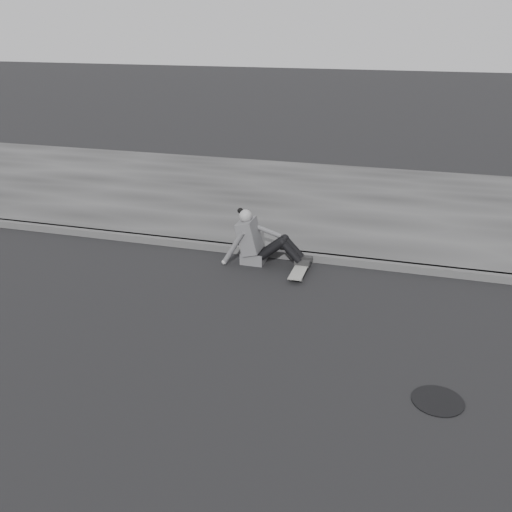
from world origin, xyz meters
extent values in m
plane|color=black|center=(0.00, 0.00, 0.00)|extent=(80.00, 80.00, 0.00)
cube|color=#444444|center=(0.00, 2.58, 0.06)|extent=(24.00, 0.16, 0.12)
cube|color=#353535|center=(0.00, 5.60, 0.06)|extent=(24.00, 6.00, 0.12)
cylinder|color=black|center=(1.74, -0.64, 0.01)|extent=(0.52, 0.52, 0.01)
cylinder|color=#A2A29D|center=(-0.33, 1.75, 0.03)|extent=(0.03, 0.05, 0.05)
cylinder|color=#A2A29D|center=(-0.18, 1.75, 0.03)|extent=(0.03, 0.05, 0.05)
cylinder|color=#A2A29D|center=(-0.33, 2.27, 0.03)|extent=(0.03, 0.05, 0.05)
cylinder|color=#A2A29D|center=(-0.18, 2.27, 0.03)|extent=(0.03, 0.05, 0.05)
cube|color=#2A2A2C|center=(-0.26, 1.75, 0.06)|extent=(0.16, 0.04, 0.03)
cube|color=#2A2A2C|center=(-0.26, 2.27, 0.06)|extent=(0.16, 0.04, 0.03)
cube|color=gray|center=(-0.26, 2.01, 0.08)|extent=(0.20, 0.78, 0.02)
cube|color=#4F4F51|center=(-1.06, 2.26, 0.09)|extent=(0.36, 0.34, 0.18)
cube|color=#4F4F51|center=(-1.13, 2.26, 0.43)|extent=(0.37, 0.40, 0.57)
cube|color=#4F4F51|center=(-1.26, 2.26, 0.55)|extent=(0.14, 0.30, 0.20)
cylinder|color=gray|center=(-1.18, 2.26, 0.67)|extent=(0.09, 0.09, 0.08)
sphere|color=gray|center=(-1.19, 2.26, 0.76)|extent=(0.20, 0.20, 0.20)
sphere|color=black|center=(-1.28, 2.28, 0.83)|extent=(0.09, 0.09, 0.09)
cylinder|color=black|center=(-0.74, 2.17, 0.28)|extent=(0.43, 0.13, 0.39)
cylinder|color=black|center=(-0.74, 2.35, 0.28)|extent=(0.43, 0.13, 0.39)
cylinder|color=black|center=(-0.44, 2.17, 0.28)|extent=(0.35, 0.11, 0.36)
cylinder|color=black|center=(-0.44, 2.35, 0.28)|extent=(0.35, 0.11, 0.36)
sphere|color=black|center=(-0.58, 2.17, 0.42)|extent=(0.13, 0.13, 0.13)
sphere|color=black|center=(-0.58, 2.35, 0.42)|extent=(0.13, 0.13, 0.13)
cube|color=black|center=(-0.26, 2.17, 0.12)|extent=(0.24, 0.08, 0.07)
cube|color=black|center=(-0.26, 2.35, 0.12)|extent=(0.24, 0.08, 0.07)
cylinder|color=#4F4F51|center=(-1.33, 2.05, 0.29)|extent=(0.38, 0.08, 0.58)
sphere|color=gray|center=(-1.48, 2.04, 0.04)|extent=(0.08, 0.08, 0.08)
cylinder|color=#4F4F51|center=(-0.89, 2.42, 0.49)|extent=(0.48, 0.08, 0.21)
camera|label=1|loc=(1.30, -5.71, 3.57)|focal=40.00mm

